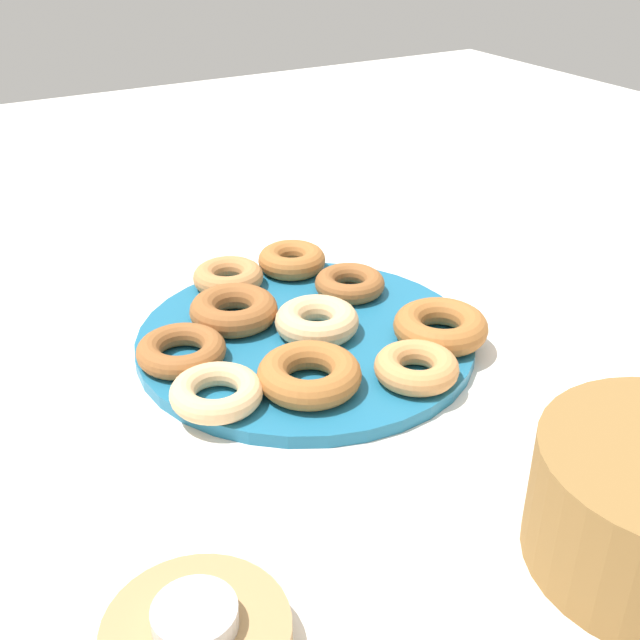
{
  "coord_description": "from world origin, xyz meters",
  "views": [
    {
      "loc": [
        0.33,
        0.61,
        0.42
      ],
      "look_at": [
        0.0,
        0.03,
        0.04
      ],
      "focal_mm": 44.14,
      "sensor_mm": 36.0,
      "label": 1
    }
  ],
  "objects_px": {
    "candle_holder": "(197,639)",
    "tealight": "(195,617)",
    "donut_2": "(441,327)",
    "donut_4": "(309,374)",
    "donut_6": "(416,367)",
    "donut_9": "(216,392)",
    "donut_8": "(228,277)",
    "donut_0": "(234,310)",
    "donut_5": "(181,351)",
    "donut_plate": "(305,339)",
    "donut_3": "(317,321)",
    "donut_7": "(292,260)",
    "donut_1": "(350,283)"
  },
  "relations": [
    {
      "from": "donut_plate",
      "to": "donut_2",
      "type": "bearing_deg",
      "value": 145.35
    },
    {
      "from": "donut_plate",
      "to": "tealight",
      "type": "bearing_deg",
      "value": 50.97
    },
    {
      "from": "candle_holder",
      "to": "donut_8",
      "type": "bearing_deg",
      "value": -116.36
    },
    {
      "from": "tealight",
      "to": "donut_9",
      "type": "bearing_deg",
      "value": -116.11
    },
    {
      "from": "donut_5",
      "to": "candle_holder",
      "type": "xyz_separation_m",
      "value": [
        0.11,
        0.3,
        -0.01
      ]
    },
    {
      "from": "donut_5",
      "to": "donut_7",
      "type": "distance_m",
      "value": 0.23
    },
    {
      "from": "donut_4",
      "to": "tealight",
      "type": "bearing_deg",
      "value": 46.7
    },
    {
      "from": "donut_4",
      "to": "donut_5",
      "type": "distance_m",
      "value": 0.13
    },
    {
      "from": "tealight",
      "to": "donut_6",
      "type": "bearing_deg",
      "value": -149.58
    },
    {
      "from": "donut_plate",
      "to": "donut_7",
      "type": "bearing_deg",
      "value": -112.84
    },
    {
      "from": "donut_5",
      "to": "tealight",
      "type": "xyz_separation_m",
      "value": [
        0.11,
        0.3,
        0.01
      ]
    },
    {
      "from": "donut_plate",
      "to": "candle_holder",
      "type": "height_order",
      "value": "candle_holder"
    },
    {
      "from": "donut_plate",
      "to": "donut_3",
      "type": "bearing_deg",
      "value": 154.61
    },
    {
      "from": "donut_0",
      "to": "donut_6",
      "type": "xyz_separation_m",
      "value": [
        -0.1,
        0.18,
        -0.0
      ]
    },
    {
      "from": "donut_4",
      "to": "tealight",
      "type": "distance_m",
      "value": 0.28
    },
    {
      "from": "donut_plate",
      "to": "donut_8",
      "type": "height_order",
      "value": "donut_8"
    },
    {
      "from": "donut_4",
      "to": "candle_holder",
      "type": "xyz_separation_m",
      "value": [
        0.19,
        0.2,
        -0.01
      ]
    },
    {
      "from": "donut_2",
      "to": "tealight",
      "type": "relative_size",
      "value": 1.81
    },
    {
      "from": "donut_1",
      "to": "donut_2",
      "type": "relative_size",
      "value": 0.82
    },
    {
      "from": "donut_3",
      "to": "donut_9",
      "type": "bearing_deg",
      "value": 24.86
    },
    {
      "from": "candle_holder",
      "to": "tealight",
      "type": "xyz_separation_m",
      "value": [
        0.0,
        0.0,
        0.02
      ]
    },
    {
      "from": "donut_0",
      "to": "donut_5",
      "type": "bearing_deg",
      "value": 31.12
    },
    {
      "from": "donut_0",
      "to": "donut_1",
      "type": "bearing_deg",
      "value": 178.63
    },
    {
      "from": "tealight",
      "to": "donut_5",
      "type": "bearing_deg",
      "value": -109.53
    },
    {
      "from": "donut_0",
      "to": "donut_5",
      "type": "xyz_separation_m",
      "value": [
        0.08,
        0.05,
        -0.0
      ]
    },
    {
      "from": "donut_5",
      "to": "donut_8",
      "type": "distance_m",
      "value": 0.16
    },
    {
      "from": "donut_3",
      "to": "donut_7",
      "type": "height_order",
      "value": "same"
    },
    {
      "from": "donut_0",
      "to": "donut_2",
      "type": "distance_m",
      "value": 0.21
    },
    {
      "from": "tealight",
      "to": "donut_4",
      "type": "bearing_deg",
      "value": -133.3
    },
    {
      "from": "donut_6",
      "to": "candle_holder",
      "type": "height_order",
      "value": "donut_6"
    },
    {
      "from": "candle_holder",
      "to": "donut_plate",
      "type": "bearing_deg",
      "value": -129.03
    },
    {
      "from": "donut_7",
      "to": "donut_3",
      "type": "bearing_deg",
      "value": 71.62
    },
    {
      "from": "donut_1",
      "to": "donut_plate",
      "type": "bearing_deg",
      "value": 32.27
    },
    {
      "from": "donut_1",
      "to": "donut_8",
      "type": "relative_size",
      "value": 0.98
    },
    {
      "from": "donut_1",
      "to": "donut_3",
      "type": "xyz_separation_m",
      "value": [
        0.08,
        0.06,
        0.0
      ]
    },
    {
      "from": "donut_8",
      "to": "tealight",
      "type": "relative_size",
      "value": 1.51
    },
    {
      "from": "donut_2",
      "to": "donut_4",
      "type": "bearing_deg",
      "value": 3.82
    },
    {
      "from": "donut_1",
      "to": "donut_8",
      "type": "height_order",
      "value": "donut_8"
    },
    {
      "from": "donut_2",
      "to": "donut_9",
      "type": "relative_size",
      "value": 1.15
    },
    {
      "from": "donut_2",
      "to": "donut_3",
      "type": "bearing_deg",
      "value": -35.52
    },
    {
      "from": "donut_8",
      "to": "candle_holder",
      "type": "distance_m",
      "value": 0.48
    },
    {
      "from": "donut_3",
      "to": "candle_holder",
      "type": "height_order",
      "value": "donut_3"
    },
    {
      "from": "candle_holder",
      "to": "tealight",
      "type": "height_order",
      "value": "tealight"
    },
    {
      "from": "donut_6",
      "to": "donut_4",
      "type": "bearing_deg",
      "value": -21.56
    },
    {
      "from": "donut_plate",
      "to": "donut_9",
      "type": "relative_size",
      "value": 4.16
    },
    {
      "from": "donut_plate",
      "to": "donut_5",
      "type": "bearing_deg",
      "value": -5.6
    },
    {
      "from": "donut_4",
      "to": "donut_9",
      "type": "distance_m",
      "value": 0.09
    },
    {
      "from": "donut_plate",
      "to": "donut_0",
      "type": "bearing_deg",
      "value": -47.72
    },
    {
      "from": "donut_3",
      "to": "donut_6",
      "type": "relative_size",
      "value": 1.09
    },
    {
      "from": "donut_7",
      "to": "donut_8",
      "type": "xyz_separation_m",
      "value": [
        0.08,
        0.0,
        -0.0
      ]
    }
  ]
}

